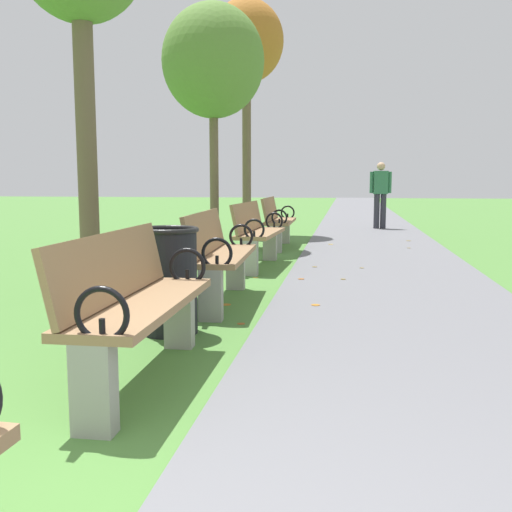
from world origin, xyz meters
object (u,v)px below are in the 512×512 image
object	(u,v)px
tree_3	(246,44)
pedestrian_walking	(380,192)
trash_bin	(169,280)
park_bench_5	(277,221)
tree_2	(213,62)
park_bench_3	(219,254)
park_bench_4	(257,232)
park_bench_2	(136,302)

from	to	relation	value
tree_3	pedestrian_walking	xyz separation A→B (m)	(3.02, 1.79, -3.20)
trash_bin	park_bench_5	bearing A→B (deg)	88.60
tree_2	tree_3	bearing A→B (deg)	87.03
park_bench_3	park_bench_4	bearing A→B (deg)	90.00
park_bench_4	trash_bin	world-z (taller)	park_bench_4
park_bench_2	tree_3	world-z (taller)	tree_3
park_bench_4	tree_3	distance (m)	6.24
park_bench_5	tree_3	xyz separation A→B (m)	(-1.00, 2.56, 3.64)
tree_2	pedestrian_walking	distance (m)	5.92
tree_3	trash_bin	bearing A→B (deg)	-84.35
park_bench_5	tree_2	size ratio (longest dim) A/B	0.38
park_bench_2	park_bench_5	xyz separation A→B (m)	(0.00, 7.15, 0.00)
park_bench_2	park_bench_4	distance (m)	4.74
park_bench_3	tree_3	distance (m)	8.32
tree_3	park_bench_4	bearing A→B (deg)	-78.68
park_bench_5	trash_bin	bearing A→B (deg)	-91.40
park_bench_3	trash_bin	xyz separation A→B (m)	(-0.15, -1.17, -0.06)
trash_bin	park_bench_4	bearing A→B (deg)	87.66
tree_2	pedestrian_walking	xyz separation A→B (m)	(3.16, 4.43, -2.32)
pedestrian_walking	tree_3	bearing A→B (deg)	-149.41
pedestrian_walking	park_bench_3	bearing A→B (deg)	-102.43
park_bench_2	tree_2	size ratio (longest dim) A/B	0.38
park_bench_4	park_bench_5	xyz separation A→B (m)	(-0.00, 2.41, 0.00)
park_bench_3	park_bench_4	world-z (taller)	same
tree_2	park_bench_3	bearing A→B (deg)	-76.64
park_bench_3	pedestrian_walking	bearing A→B (deg)	77.57
tree_3	pedestrian_walking	world-z (taller)	tree_3
park_bench_4	tree_3	bearing A→B (deg)	101.32
park_bench_2	trash_bin	world-z (taller)	park_bench_2
park_bench_4	park_bench_5	size ratio (longest dim) A/B	1.01
tree_3	pedestrian_walking	bearing A→B (deg)	30.59
tree_3	pedestrian_walking	distance (m)	4.75
pedestrian_walking	trash_bin	size ratio (longest dim) A/B	1.93
tree_3	park_bench_5	bearing A→B (deg)	-68.78
trash_bin	park_bench_2	bearing A→B (deg)	-82.58
park_bench_4	tree_3	xyz separation A→B (m)	(-1.00, 4.97, 3.64)
trash_bin	park_bench_3	bearing A→B (deg)	82.81
park_bench_2	park_bench_5	size ratio (longest dim) A/B	1.00
park_bench_3	tree_2	bearing A→B (deg)	103.36
park_bench_5	trash_bin	distance (m)	6.02
tree_3	park_bench_3	bearing A→B (deg)	-82.35
tree_2	trash_bin	world-z (taller)	tree_2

